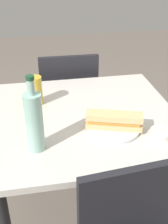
% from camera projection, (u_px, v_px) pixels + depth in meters
% --- Properties ---
extents(ground_plane, '(8.00, 8.00, 0.00)m').
position_uv_depth(ground_plane, '(84.00, 218.00, 1.81)').
color(ground_plane, '#6B6056').
extents(dining_table, '(0.91, 0.88, 0.73)m').
position_uv_depth(dining_table, '(84.00, 136.00, 1.50)').
color(dining_table, beige).
rests_on(dining_table, ground).
extents(chair_far, '(0.41, 0.41, 0.84)m').
position_uv_depth(chair_far, '(68.00, 100.00, 2.10)').
color(chair_far, black).
rests_on(chair_far, ground).
extents(plate_near, '(0.23, 0.23, 0.01)m').
position_uv_depth(plate_near, '(114.00, 128.00, 1.33)').
color(plate_near, white).
rests_on(plate_near, dining_table).
extents(baguette_sandwich_near, '(0.26, 0.14, 0.07)m').
position_uv_depth(baguette_sandwich_near, '(114.00, 120.00, 1.31)').
color(baguette_sandwich_near, '#DBB77A').
rests_on(baguette_sandwich_near, plate_near).
extents(knife_near, '(0.16, 0.10, 0.01)m').
position_uv_depth(knife_near, '(112.00, 120.00, 1.37)').
color(knife_near, silver).
rests_on(knife_near, plate_near).
extents(water_bottle, '(0.07, 0.07, 0.32)m').
position_uv_depth(water_bottle, '(34.00, 121.00, 1.15)').
color(water_bottle, '#99C6B7').
rests_on(water_bottle, dining_table).
extents(beer_glass, '(0.07, 0.07, 0.15)m').
position_uv_depth(beer_glass, '(35.00, 91.00, 1.51)').
color(beer_glass, gold).
rests_on(beer_glass, dining_table).
extents(olive_bowl, '(0.10, 0.10, 0.03)m').
position_uv_depth(olive_bowl, '(161.00, 133.00, 1.28)').
color(olive_bowl, silver).
rests_on(olive_bowl, dining_table).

